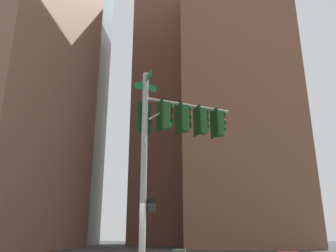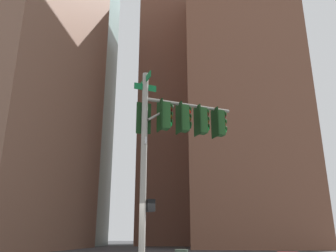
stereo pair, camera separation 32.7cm
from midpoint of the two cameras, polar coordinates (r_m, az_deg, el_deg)
signal_pole_assembly at (r=12.48m, az=-0.05°, el=-1.18°), size 2.25×3.50×7.24m
building_brick_nearside at (r=50.59m, az=-25.20°, el=15.39°), size 23.93×17.13×55.59m
building_brick_midblock at (r=52.81m, az=10.99°, el=4.74°), size 16.76×15.53×42.97m
building_brick_farside at (r=66.63m, az=3.41°, el=0.52°), size 19.68×19.37×44.91m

